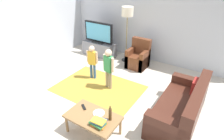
{
  "coord_description": "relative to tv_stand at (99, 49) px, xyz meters",
  "views": [
    {
      "loc": [
        2.18,
        -2.79,
        2.86
      ],
      "look_at": [
        0.0,
        0.6,
        0.65
      ],
      "focal_mm": 30.6,
      "sensor_mm": 36.0,
      "label": 1
    }
  ],
  "objects": [
    {
      "name": "wall_left",
      "position": [
        -1.37,
        -2.3,
        1.11
      ],
      "size": [
        0.12,
        6.0,
        2.7
      ],
      "primitive_type": "cube",
      "color": "silver",
      "rests_on": "ground"
    },
    {
      "name": "area_rug",
      "position": [
        1.23,
        -1.75,
        -0.24
      ],
      "size": [
        2.2,
        1.6,
        0.01
      ],
      "primitive_type": "cube",
      "color": "#B28C33",
      "rests_on": "ground"
    },
    {
      "name": "plate",
      "position": [
        2.12,
        -2.91,
        0.18
      ],
      "size": [
        0.22,
        0.22,
        0.02
      ],
      "color": "white",
      "rests_on": "coffee_table"
    },
    {
      "name": "tv_stand",
      "position": [
        0.0,
        0.0,
        0.0
      ],
      "size": [
        1.2,
        0.44,
        0.5
      ],
      "color": "slate",
      "rests_on": "ground"
    },
    {
      "name": "ground",
      "position": [
        1.63,
        -2.3,
        -0.24
      ],
      "size": [
        7.8,
        7.8,
        0.0
      ],
      "primitive_type": "plane",
      "color": "beige"
    },
    {
      "name": "floor_lamp",
      "position": [
        1.0,
        0.15,
        1.3
      ],
      "size": [
        0.36,
        0.36,
        1.78
      ],
      "color": "#262626",
      "rests_on": "ground"
    },
    {
      "name": "tv",
      "position": [
        -0.0,
        -0.02,
        0.6
      ],
      "size": [
        1.1,
        0.28,
        0.71
      ],
      "color": "black",
      "rests_on": "tv_stand"
    },
    {
      "name": "armchair",
      "position": [
        1.56,
        -0.04,
        0.05
      ],
      "size": [
        0.6,
        0.6,
        0.9
      ],
      "color": "brown",
      "rests_on": "ground"
    },
    {
      "name": "wall_back",
      "position": [
        1.63,
        0.7,
        1.11
      ],
      "size": [
        6.0,
        0.12,
        2.7
      ],
      "primitive_type": "cube",
      "color": "silver",
      "rests_on": "ground"
    },
    {
      "name": "coffee_table",
      "position": [
        2.07,
        -3.03,
        0.13
      ],
      "size": [
        1.0,
        0.6,
        0.42
      ],
      "color": "olive",
      "rests_on": "ground"
    },
    {
      "name": "couch",
      "position": [
        3.39,
        -1.76,
        0.05
      ],
      "size": [
        0.8,
        1.8,
        0.86
      ],
      "color": "#472319",
      "rests_on": "ground"
    },
    {
      "name": "book_stack",
      "position": [
        2.29,
        -3.15,
        0.23
      ],
      "size": [
        0.28,
        0.23,
        0.12
      ],
      "color": "orange",
      "rests_on": "coffee_table"
    },
    {
      "name": "bottle",
      "position": [
        2.39,
        -2.93,
        0.3
      ],
      "size": [
        0.06,
        0.06,
        0.31
      ],
      "color": "#4C3319",
      "rests_on": "coffee_table"
    },
    {
      "name": "child_near_tv",
      "position": [
        0.78,
        -1.39,
        0.35
      ],
      "size": [
        0.32,
        0.16,
        0.99
      ],
      "color": "#33598C",
      "rests_on": "ground"
    },
    {
      "name": "child_center",
      "position": [
        1.44,
        -1.57,
        0.41
      ],
      "size": [
        0.36,
        0.18,
        1.09
      ],
      "color": "gray",
      "rests_on": "ground"
    },
    {
      "name": "tv_remote",
      "position": [
        1.77,
        -2.93,
        0.19
      ],
      "size": [
        0.17,
        0.13,
        0.02
      ],
      "primitive_type": "cube",
      "rotation": [
        0.0,
        0.0,
        -0.58
      ],
      "color": "black",
      "rests_on": "coffee_table"
    }
  ]
}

